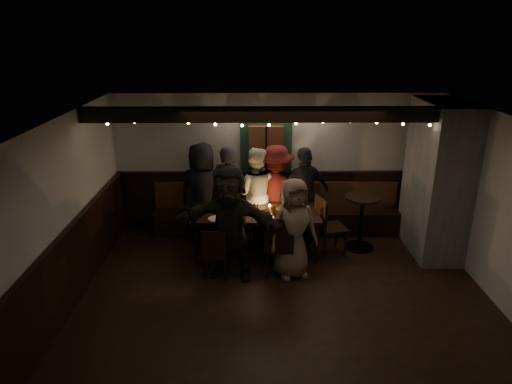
{
  "coord_description": "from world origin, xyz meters",
  "views": [
    {
      "loc": [
        -0.45,
        -5.73,
        3.72
      ],
      "look_at": [
        -0.39,
        1.6,
        1.05
      ],
      "focal_mm": 32.0,
      "sensor_mm": 36.0,
      "label": 1
    }
  ],
  "objects_px": {
    "high_top": "(362,216)",
    "person_f": "(230,223)",
    "chair_near_right": "(279,243)",
    "person_a": "(202,191)",
    "chair_end": "(326,223)",
    "person_e": "(304,194)",
    "person_g": "(293,228)",
    "chair_near_left": "(215,251)",
    "person_b": "(228,192)",
    "person_d": "(276,192)",
    "dining_table": "(256,216)",
    "person_c": "(255,194)"
  },
  "relations": [
    {
      "from": "chair_near_left",
      "to": "chair_near_right",
      "type": "distance_m",
      "value": 0.99
    },
    {
      "from": "high_top",
      "to": "person_e",
      "type": "xyz_separation_m",
      "value": [
        -0.96,
        0.45,
        0.25
      ]
    },
    {
      "from": "person_d",
      "to": "person_g",
      "type": "distance_m",
      "value": 1.48
    },
    {
      "from": "person_e",
      "to": "person_g",
      "type": "relative_size",
      "value": 1.08
    },
    {
      "from": "high_top",
      "to": "person_c",
      "type": "height_order",
      "value": "person_c"
    },
    {
      "from": "person_b",
      "to": "chair_near_right",
      "type": "bearing_deg",
      "value": 132.95
    },
    {
      "from": "chair_near_right",
      "to": "person_b",
      "type": "distance_m",
      "value": 1.72
    },
    {
      "from": "dining_table",
      "to": "person_e",
      "type": "xyz_separation_m",
      "value": [
        0.88,
        0.62,
        0.17
      ]
    },
    {
      "from": "person_e",
      "to": "person_g",
      "type": "xyz_separation_m",
      "value": [
        -0.32,
        -1.38,
        -0.06
      ]
    },
    {
      "from": "person_b",
      "to": "person_f",
      "type": "height_order",
      "value": "person_f"
    },
    {
      "from": "person_b",
      "to": "person_c",
      "type": "bearing_deg",
      "value": -172.02
    },
    {
      "from": "person_c",
      "to": "person_f",
      "type": "bearing_deg",
      "value": 82.74
    },
    {
      "from": "dining_table",
      "to": "high_top",
      "type": "distance_m",
      "value": 1.85
    },
    {
      "from": "person_d",
      "to": "chair_near_left",
      "type": "bearing_deg",
      "value": 68.19
    },
    {
      "from": "person_b",
      "to": "person_d",
      "type": "height_order",
      "value": "person_b"
    },
    {
      "from": "chair_end",
      "to": "high_top",
      "type": "bearing_deg",
      "value": 18.82
    },
    {
      "from": "chair_end",
      "to": "person_f",
      "type": "relative_size",
      "value": 0.57
    },
    {
      "from": "chair_near_right",
      "to": "person_c",
      "type": "xyz_separation_m",
      "value": [
        -0.35,
        1.43,
        0.29
      ]
    },
    {
      "from": "dining_table",
      "to": "person_b",
      "type": "xyz_separation_m",
      "value": [
        -0.5,
        0.69,
        0.18
      ]
    },
    {
      "from": "high_top",
      "to": "person_a",
      "type": "distance_m",
      "value": 2.87
    },
    {
      "from": "person_e",
      "to": "high_top",
      "type": "bearing_deg",
      "value": 129.96
    },
    {
      "from": "high_top",
      "to": "person_f",
      "type": "xyz_separation_m",
      "value": [
        -2.25,
        -0.95,
        0.29
      ]
    },
    {
      "from": "person_a",
      "to": "chair_near_left",
      "type": "bearing_deg",
      "value": 118.2
    },
    {
      "from": "person_b",
      "to": "person_e",
      "type": "bearing_deg",
      "value": -169.94
    },
    {
      "from": "high_top",
      "to": "person_c",
      "type": "relative_size",
      "value": 0.57
    },
    {
      "from": "person_f",
      "to": "person_c",
      "type": "bearing_deg",
      "value": 86.73
    },
    {
      "from": "dining_table",
      "to": "chair_end",
      "type": "height_order",
      "value": "chair_end"
    },
    {
      "from": "person_b",
      "to": "person_e",
      "type": "xyz_separation_m",
      "value": [
        1.38,
        -0.07,
        -0.01
      ]
    },
    {
      "from": "person_a",
      "to": "person_e",
      "type": "bearing_deg",
      "value": -165.33
    },
    {
      "from": "chair_near_left",
      "to": "person_e",
      "type": "distance_m",
      "value": 2.15
    },
    {
      "from": "person_f",
      "to": "chair_end",
      "type": "bearing_deg",
      "value": 36.87
    },
    {
      "from": "person_a",
      "to": "person_d",
      "type": "relative_size",
      "value": 1.04
    },
    {
      "from": "chair_near_right",
      "to": "person_d",
      "type": "relative_size",
      "value": 0.58
    },
    {
      "from": "chair_near_right",
      "to": "person_a",
      "type": "bearing_deg",
      "value": 132.5
    },
    {
      "from": "dining_table",
      "to": "chair_near_left",
      "type": "bearing_deg",
      "value": -126.86
    },
    {
      "from": "high_top",
      "to": "person_g",
      "type": "relative_size",
      "value": 0.61
    },
    {
      "from": "person_a",
      "to": "person_g",
      "type": "xyz_separation_m",
      "value": [
        1.53,
        -1.41,
        -0.1
      ]
    },
    {
      "from": "chair_near_left",
      "to": "person_c",
      "type": "relative_size",
      "value": 0.49
    },
    {
      "from": "person_b",
      "to": "person_c",
      "type": "height_order",
      "value": "person_b"
    },
    {
      "from": "chair_end",
      "to": "person_a",
      "type": "height_order",
      "value": "person_a"
    },
    {
      "from": "chair_near_left",
      "to": "high_top",
      "type": "distance_m",
      "value": 2.68
    },
    {
      "from": "high_top",
      "to": "person_b",
      "type": "height_order",
      "value": "person_b"
    },
    {
      "from": "high_top",
      "to": "person_f",
      "type": "bearing_deg",
      "value": -157.1
    },
    {
      "from": "person_c",
      "to": "person_d",
      "type": "height_order",
      "value": "person_d"
    },
    {
      "from": "chair_near_left",
      "to": "person_e",
      "type": "height_order",
      "value": "person_e"
    },
    {
      "from": "chair_end",
      "to": "person_b",
      "type": "xyz_separation_m",
      "value": [
        -1.69,
        0.74,
        0.29
      ]
    },
    {
      "from": "dining_table",
      "to": "person_d",
      "type": "height_order",
      "value": "person_d"
    },
    {
      "from": "chair_end",
      "to": "person_g",
      "type": "xyz_separation_m",
      "value": [
        -0.63,
        -0.7,
        0.22
      ]
    },
    {
      "from": "chair_end",
      "to": "dining_table",
      "type": "bearing_deg",
      "value": 177.69
    },
    {
      "from": "dining_table",
      "to": "person_c",
      "type": "bearing_deg",
      "value": 90.37
    }
  ]
}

